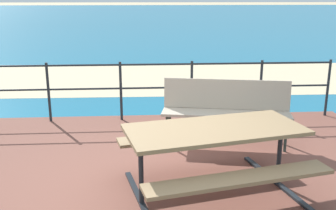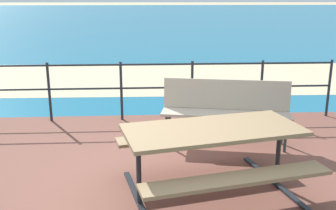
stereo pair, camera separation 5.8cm
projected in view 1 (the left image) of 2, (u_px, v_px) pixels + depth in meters
ground_plane at (165, 188)px, 4.41m from camera, size 240.00×240.00×0.00m
patio_paving at (165, 185)px, 4.40m from camera, size 6.40×5.20×0.06m
sea_water at (142, 15)px, 42.83m from camera, size 90.00×90.00×0.01m
beach_strip at (151, 78)px, 10.25m from camera, size 54.06×4.94×0.01m
picnic_table at (215, 142)px, 3.99m from camera, size 2.06×1.80×0.74m
park_bench at (226, 106)px, 5.45m from camera, size 1.80×0.74×0.90m
railing_fence at (156, 83)px, 6.50m from camera, size 5.94×0.04×0.99m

